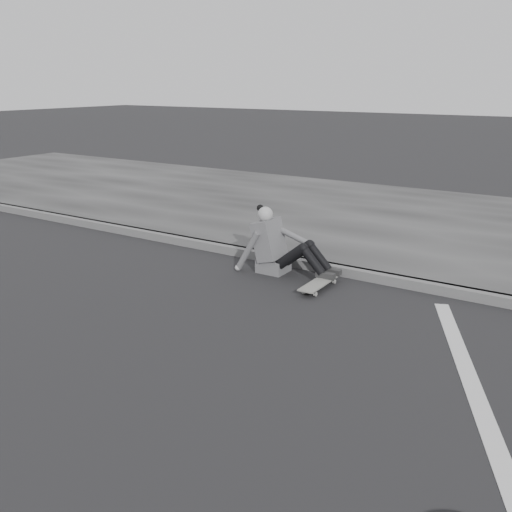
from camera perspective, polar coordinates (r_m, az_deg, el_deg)
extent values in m
plane|color=black|center=(6.08, -11.75, -6.67)|extent=(80.00, 80.00, 0.00)
cube|color=#555555|center=(7.98, 1.11, -0.05)|extent=(24.00, 0.16, 0.12)
cube|color=#333333|center=(10.59, 9.67, 4.04)|extent=(24.00, 6.00, 0.12)
cylinder|color=gray|center=(6.78, 4.81, -3.57)|extent=(0.03, 0.05, 0.05)
cylinder|color=gray|center=(6.72, 5.95, -3.81)|extent=(0.03, 0.05, 0.05)
cylinder|color=gray|center=(7.22, 6.74, -2.32)|extent=(0.03, 0.05, 0.05)
cylinder|color=gray|center=(7.16, 7.82, -2.53)|extent=(0.03, 0.05, 0.05)
cube|color=#29292B|center=(6.74, 5.39, -3.47)|extent=(0.16, 0.04, 0.03)
cube|color=#29292B|center=(7.18, 7.29, -2.22)|extent=(0.16, 0.04, 0.03)
cube|color=slate|center=(6.95, 6.38, -2.63)|extent=(0.20, 0.78, 0.02)
cube|color=#535355|center=(7.51, 1.75, -0.92)|extent=(0.36, 0.34, 0.18)
cube|color=#535355|center=(7.45, 1.31, 1.66)|extent=(0.37, 0.40, 0.57)
cube|color=#535355|center=(7.48, 0.47, 2.69)|extent=(0.14, 0.30, 0.20)
cylinder|color=#9A9A9A|center=(7.41, 0.99, 3.50)|extent=(0.09, 0.09, 0.08)
sphere|color=#9A9A9A|center=(7.40, 0.93, 4.19)|extent=(0.20, 0.20, 0.20)
sphere|color=black|center=(7.44, 0.42, 4.83)|extent=(0.09, 0.09, 0.09)
cylinder|color=black|center=(7.23, 3.55, -0.05)|extent=(0.43, 0.13, 0.39)
cylinder|color=black|center=(7.38, 4.23, 0.30)|extent=(0.43, 0.13, 0.39)
cylinder|color=black|center=(7.10, 5.66, -0.47)|extent=(0.35, 0.11, 0.36)
cylinder|color=black|center=(7.25, 6.31, -0.11)|extent=(0.35, 0.11, 0.36)
sphere|color=black|center=(7.12, 4.73, 0.78)|extent=(0.13, 0.13, 0.13)
sphere|color=black|center=(7.27, 5.39, 1.12)|extent=(0.13, 0.13, 0.13)
cube|color=#272727|center=(7.07, 6.96, -1.93)|extent=(0.24, 0.08, 0.07)
cube|color=#272727|center=(7.23, 7.58, -1.53)|extent=(0.24, 0.08, 0.07)
cylinder|color=#535355|center=(7.42, -0.86, 0.47)|extent=(0.38, 0.08, 0.58)
sphere|color=#9A9A9A|center=(7.56, -1.84, -1.18)|extent=(0.08, 0.08, 0.08)
cylinder|color=#535355|center=(7.45, 3.54, 2.12)|extent=(0.48, 0.08, 0.21)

